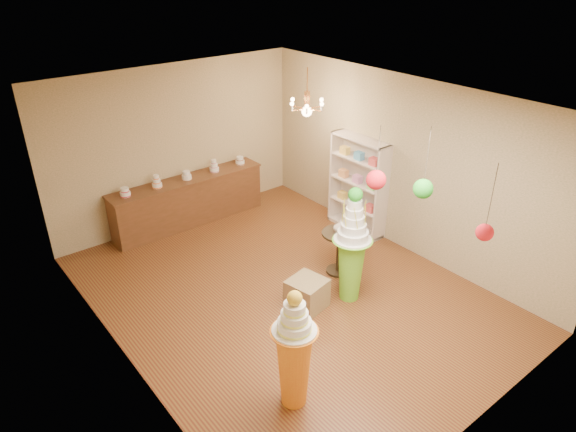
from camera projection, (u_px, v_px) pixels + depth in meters
floor at (286, 293)px, 7.96m from camera, size 6.50×6.50×0.00m
ceiling at (285, 101)px, 6.58m from camera, size 6.50×6.50×0.00m
wall_back at (177, 146)px, 9.52m from camera, size 5.00×0.04×3.00m
wall_front at (492, 321)px, 5.02m from camera, size 5.00×0.04×3.00m
wall_left at (115, 266)px, 5.88m from camera, size 0.04×6.50×3.00m
wall_right at (401, 165)px, 8.66m from camera, size 0.04×6.50×3.00m
pedestal_green at (351, 255)px, 7.51m from camera, size 0.67×0.67×1.83m
pedestal_orange at (294, 358)px, 5.76m from camera, size 0.61×0.61×1.56m
burlap_riser at (307, 294)px, 7.55m from camera, size 0.59×0.59×0.46m
sideboard at (189, 200)px, 9.80m from camera, size 3.04×0.54×1.16m
shelving_unit at (358, 185)px, 9.40m from camera, size 0.33×1.20×1.80m
round_table at (339, 247)px, 8.26m from camera, size 0.69×0.69×0.74m
vase at (340, 227)px, 8.09m from camera, size 0.26×0.26×0.22m
pom_red_left at (376, 180)px, 5.99m from camera, size 0.24×0.24×0.78m
pom_green_mid at (423, 189)px, 6.00m from camera, size 0.24×0.24×0.88m
pom_red_right at (485, 232)px, 5.01m from camera, size 0.18×0.18×0.81m
chandelier at (307, 109)px, 8.83m from camera, size 0.78×0.78×0.85m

